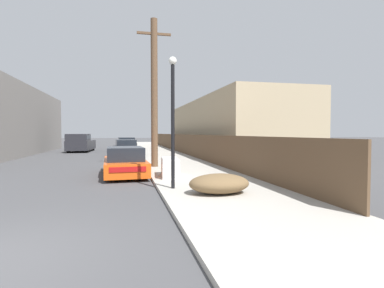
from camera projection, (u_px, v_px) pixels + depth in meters
sidewalk_curb at (158, 152)px, 28.43m from camera, size 4.20×63.00×0.12m
discarded_fridge at (170, 167)px, 12.44m from camera, size 0.83×1.88×0.79m
parked_sports_car_red at (125, 162)px, 13.59m from camera, size 2.02×4.80×1.30m
car_parked_mid at (126, 148)px, 24.78m from camera, size 2.08×4.17×1.36m
car_parked_far at (126, 145)px, 32.06m from camera, size 2.16×4.31×1.44m
pickup_truck at (80, 143)px, 30.36m from camera, size 2.39×5.43×1.82m
utility_pole at (154, 92)px, 15.95m from camera, size 1.80×0.36×7.85m
street_lamp at (173, 112)px, 9.68m from camera, size 0.26×0.26×4.26m
brush_pile at (219, 184)px, 8.93m from camera, size 1.83×1.29×0.59m
wooden_fence at (183, 144)px, 26.73m from camera, size 0.08×41.69×1.68m
building_right_house at (223, 128)px, 28.05m from camera, size 6.00×22.31×4.78m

